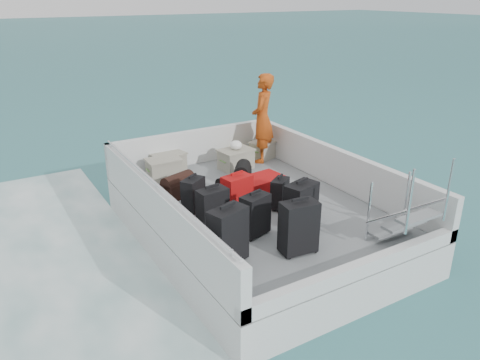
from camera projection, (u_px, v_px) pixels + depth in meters
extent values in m
plane|color=#1B595F|center=(256.00, 238.00, 8.07)|extent=(160.00, 160.00, 0.00)
cube|color=silver|center=(256.00, 222.00, 7.95)|extent=(3.60, 5.00, 0.60)
cube|color=gray|center=(256.00, 206.00, 7.84)|extent=(3.30, 4.70, 0.02)
cube|color=silver|center=(158.00, 209.00, 6.88)|extent=(0.14, 5.00, 0.70)
cube|color=silver|center=(336.00, 167.00, 8.52)|extent=(0.14, 5.00, 0.70)
cube|color=silver|center=(193.00, 147.00, 9.64)|extent=(3.60, 0.14, 0.70)
cube|color=silver|center=(361.00, 268.00, 5.86)|extent=(3.60, 0.14, 0.20)
cylinder|color=silver|center=(156.00, 184.00, 6.73)|extent=(0.04, 4.80, 0.04)
cube|color=black|center=(228.00, 236.00, 6.04)|extent=(0.57, 0.42, 0.78)
cube|color=black|center=(213.00, 210.00, 6.89)|extent=(0.47, 0.29, 0.66)
cube|color=black|center=(193.00, 195.00, 7.52)|extent=(0.45, 0.41, 0.57)
cube|color=black|center=(299.00, 228.00, 6.28)|extent=(0.52, 0.34, 0.75)
cube|color=black|center=(255.00, 215.00, 6.77)|extent=(0.48, 0.36, 0.63)
cube|color=#B40E0D|center=(237.00, 195.00, 7.45)|extent=(0.50, 0.34, 0.64)
cube|color=black|center=(301.00, 205.00, 7.01)|extent=(0.57, 0.43, 0.69)
cube|color=black|center=(280.00, 194.00, 7.64)|extent=(0.41, 0.37, 0.51)
cube|color=#B40E0D|center=(261.00, 185.00, 8.23)|extent=(0.83, 0.60, 0.31)
cube|color=gray|center=(164.00, 169.00, 8.91)|extent=(0.61, 0.44, 0.36)
cube|color=gray|center=(169.00, 163.00, 9.22)|extent=(0.66, 0.52, 0.35)
cube|color=gray|center=(236.00, 160.00, 9.38)|extent=(0.67, 0.50, 0.38)
cube|color=gray|center=(264.00, 150.00, 10.02)|extent=(0.65, 0.54, 0.34)
ellipsoid|color=yellow|center=(241.00, 155.00, 9.93)|extent=(0.28, 0.26, 0.22)
ellipsoid|color=white|center=(236.00, 147.00, 9.28)|extent=(0.24, 0.24, 0.18)
imported|color=#EC5816|center=(263.00, 119.00, 9.56)|extent=(0.78, 0.78, 1.83)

